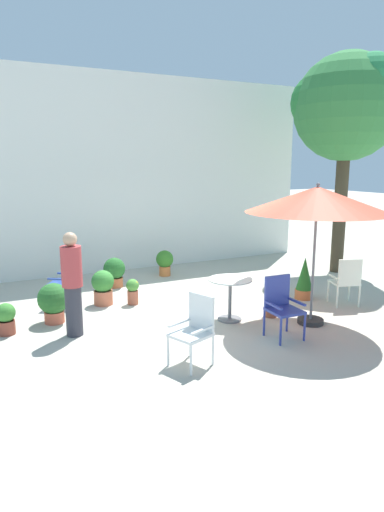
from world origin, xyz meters
name	(u,v)px	position (x,y,z in m)	size (l,w,h in m)	color
ground_plane	(195,309)	(0.00, 0.00, 0.00)	(60.00, 60.00, 0.00)	#B6B09F
villa_facade	(127,174)	(0.00, 3.79, 2.40)	(10.04, 0.30, 4.81)	white
shade_tree	(347,108)	(4.59, 1.13, 3.95)	(2.62, 2.49, 5.20)	#423827
patio_umbrella_0	(317,200)	(1.44, -1.53, 2.09)	(2.33, 2.33, 2.37)	#2D2D2D
cafe_table_0	(230,291)	(0.29, -0.78, 0.52)	(0.75, 0.75, 0.74)	silver
patio_chair_0	(281,303)	(0.62, -1.77, 0.54)	(0.49, 0.49, 0.96)	#323F9B
patio_chair_1	(347,279)	(2.68, -1.08, 0.53)	(0.59, 0.56, 0.93)	white
patio_chair_2	(68,278)	(-2.04, 1.27, 0.55)	(0.66, 0.66, 0.96)	#284498
patio_chair_3	(195,326)	(-1.02, -2.04, 0.53)	(0.60, 0.59, 0.95)	white
potted_plant_0	(6,318)	(-3.24, 0.23, 0.27)	(0.31, 0.31, 0.51)	brown
potted_plant_1	(103,286)	(-1.44, 1.06, 0.36)	(0.43, 0.43, 0.67)	#CC6B4C
potted_plant_2	(114,271)	(-0.87, 2.18, 0.35)	(0.48, 0.48, 0.65)	#B05D37
potted_plant_3	(271,298)	(1.04, -0.94, 0.34)	(0.25, 0.25, 0.65)	#955039
potted_plant_4	(165,261)	(0.51, 2.62, 0.35)	(0.42, 0.42, 0.62)	#CF743B
potted_plant_5	(133,291)	(-0.92, 0.82, 0.27)	(0.25, 0.25, 0.50)	#AE5A41
potted_plant_6	(54,301)	(-2.46, 0.44, 0.38)	(0.53, 0.53, 0.69)	#CC6147
potted_plant_7	(304,279)	(2.28, -0.36, 0.41)	(0.36, 0.36, 0.85)	#C06638
standing_person	(72,283)	(-2.27, -0.28, 0.85)	(0.37, 0.37, 1.65)	#33333D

